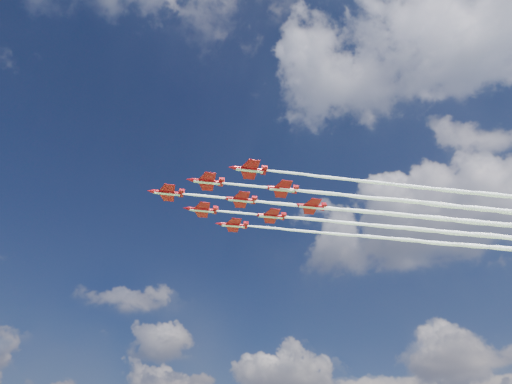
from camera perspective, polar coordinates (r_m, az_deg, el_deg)
jet_lead at (r=147.05m, az=10.08°, el=-1.98°), size 79.54×76.15×2.54m
jet_row2_port at (r=144.88m, az=14.85°, el=-0.82°), size 79.54×76.15×2.54m
jet_row2_starb at (r=156.60m, az=12.74°, el=-3.68°), size 79.54×76.15×2.54m
jet_row3_port at (r=143.79m, az=19.72°, el=0.36°), size 79.54×76.15×2.54m
jet_row3_centre at (r=154.87m, az=17.24°, el=-2.61°), size 79.54×76.15×2.54m
jet_row3_starb at (r=166.56m, az=15.09°, el=-5.17°), size 79.54×76.15×2.54m
jet_row4_port at (r=154.17m, az=21.81°, el=-1.50°), size 79.54×76.15×2.54m
jet_row4_starb at (r=165.23m, az=19.34°, el=-4.17°), size 79.54×76.15×2.54m
jet_tail at (r=164.87m, az=23.63°, el=-3.13°), size 79.54×76.15×2.54m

